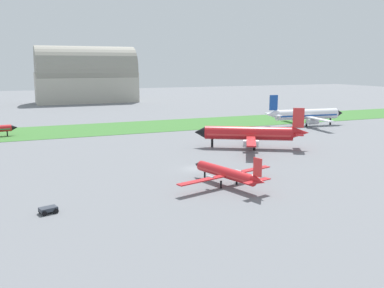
{
  "coord_description": "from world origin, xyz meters",
  "views": [
    {
      "loc": [
        -32.28,
        -76.99,
        20.82
      ],
      "look_at": [
        4.06,
        10.71,
        3.0
      ],
      "focal_mm": 39.42,
      "sensor_mm": 36.0,
      "label": 1
    }
  ],
  "objects_px": {
    "airplane_parked_jet_far": "(305,115)",
    "airplane_midfield_jet": "(251,134)",
    "baggage_cart_near_gate": "(48,209)",
    "airplane_foreground_turboprop": "(227,173)"
  },
  "relations": [
    {
      "from": "airplane_midfield_jet",
      "to": "airplane_parked_jet_far",
      "type": "bearing_deg",
      "value": -114.14
    },
    {
      "from": "airplane_foreground_turboprop",
      "to": "baggage_cart_near_gate",
      "type": "relative_size",
      "value": 7.35
    },
    {
      "from": "airplane_midfield_jet",
      "to": "baggage_cart_near_gate",
      "type": "xyz_separation_m",
      "value": [
        -51.06,
        -30.78,
        -3.18
      ]
    },
    {
      "from": "airplane_parked_jet_far",
      "to": "airplane_foreground_turboprop",
      "type": "relative_size",
      "value": 1.52
    },
    {
      "from": "airplane_parked_jet_far",
      "to": "airplane_midfield_jet",
      "type": "height_order",
      "value": "airplane_parked_jet_far"
    },
    {
      "from": "airplane_foreground_turboprop",
      "to": "baggage_cart_near_gate",
      "type": "height_order",
      "value": "airplane_foreground_turboprop"
    },
    {
      "from": "airplane_foreground_turboprop",
      "to": "baggage_cart_near_gate",
      "type": "distance_m",
      "value": 30.1
    },
    {
      "from": "airplane_parked_jet_far",
      "to": "airplane_midfield_jet",
      "type": "bearing_deg",
      "value": -137.67
    },
    {
      "from": "airplane_parked_jet_far",
      "to": "baggage_cart_near_gate",
      "type": "xyz_separation_m",
      "value": [
        -88.91,
        -58.44,
        -3.37
      ]
    },
    {
      "from": "baggage_cart_near_gate",
      "to": "airplane_parked_jet_far",
      "type": "bearing_deg",
      "value": -163.09
    }
  ]
}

